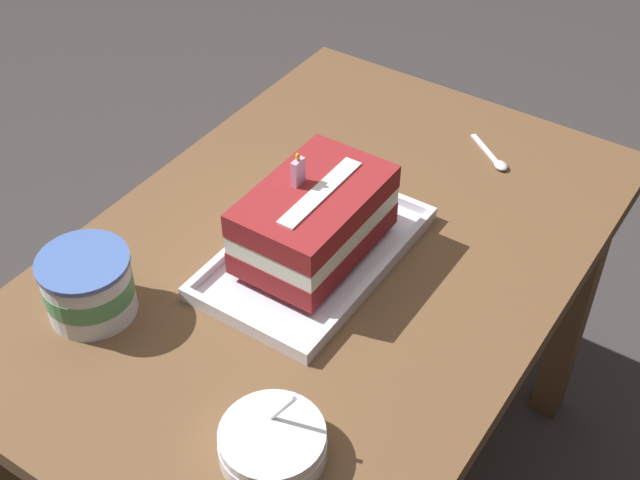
{
  "coord_description": "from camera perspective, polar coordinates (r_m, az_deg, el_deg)",
  "views": [
    {
      "loc": [
        -0.84,
        -0.55,
        1.62
      ],
      "look_at": [
        -0.01,
        0.0,
        0.73
      ],
      "focal_mm": 47.98,
      "sensor_mm": 36.0,
      "label": 1
    }
  ],
  "objects": [
    {
      "name": "foil_tray",
      "position": [
        1.34,
        -0.37,
        -0.96
      ],
      "size": [
        0.38,
        0.23,
        0.02
      ],
      "color": "silver",
      "rests_on": "dining_table"
    },
    {
      "name": "birthday_cake",
      "position": [
        1.29,
        -0.39,
        1.43
      ],
      "size": [
        0.24,
        0.15,
        0.17
      ],
      "color": "maroon",
      "rests_on": "foil_tray"
    },
    {
      "name": "serving_spoon_near_tray",
      "position": [
        1.56,
        11.68,
        5.19
      ],
      "size": [
        0.09,
        0.11,
        0.01
      ],
      "color": "silver",
      "rests_on": "dining_table"
    },
    {
      "name": "bowl_stack",
      "position": [
        1.09,
        -3.18,
        -13.37
      ],
      "size": [
        0.14,
        0.14,
        0.1
      ],
      "color": "white",
      "rests_on": "dining_table"
    },
    {
      "name": "dining_table",
      "position": [
        1.43,
        0.35,
        -3.89
      ],
      "size": [
        1.08,
        0.72,
        0.7
      ],
      "color": "brown",
      "rests_on": "ground_plane"
    },
    {
      "name": "ice_cream_tub",
      "position": [
        1.27,
        -15.2,
        -2.94
      ],
      "size": [
        0.13,
        0.13,
        0.1
      ],
      "color": "white",
      "rests_on": "dining_table"
    }
  ]
}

